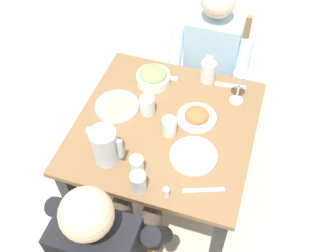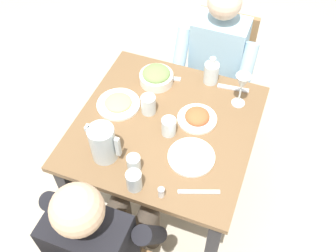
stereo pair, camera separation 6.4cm
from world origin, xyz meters
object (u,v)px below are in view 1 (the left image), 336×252
diner_far (208,70)px  oil_carafe (208,72)px  salt_shaker (166,193)px  salad_bowl (153,77)px  water_glass_far_right (169,126)px  water_glass_near_left (147,105)px  diner_near (111,241)px  chair_far (213,67)px  water_glass_center (138,182)px  dining_table (165,140)px  plate_rice_curry (197,116)px  wine_glass (240,81)px  plate_fries (117,105)px  water_glass_by_pitcher (137,165)px  plate_yoghurt (194,154)px  water_pitcher (105,146)px

diner_far → oil_carafe: diner_far is taller
salt_shaker → oil_carafe: bearing=90.2°
salad_bowl → water_glass_far_right: (0.19, -0.31, 0.01)m
water_glass_near_left → diner_far: bearing=70.1°
diner_near → salad_bowl: size_ratio=6.25×
chair_far → water_glass_center: 1.23m
water_glass_far_right → diner_far: bearing=85.4°
oil_carafe → water_glass_near_left: bearing=-125.7°
salad_bowl → oil_carafe: oil_carafe is taller
dining_table → diner_far: (0.09, 0.59, -0.00)m
plate_rice_curry → wine_glass: wine_glass is taller
salad_bowl → chair_far: bearing=65.7°
plate_fries → water_glass_center: bearing=-56.9°
chair_far → water_glass_by_pitcher: size_ratio=9.61×
plate_yoghurt → salt_shaker: bearing=-104.2°
water_glass_center → plate_rice_curry: bearing=72.9°
plate_fries → salad_bowl: bearing=62.4°
plate_rice_curry → wine_glass: size_ratio=1.02×
plate_rice_curry → diner_far: bearing=96.0°
dining_table → wine_glass: 0.49m
water_glass_by_pitcher → wine_glass: bearing=58.6°
salad_bowl → wine_glass: bearing=-0.0°
water_glass_by_pitcher → salt_shaker: size_ratio=1.64×
diner_near → wine_glass: bearing=67.2°
water_glass_far_right → water_glass_near_left: bearing=146.7°
diner_far → plate_rice_curry: diner_far is taller
chair_far → water_glass_by_pitcher: chair_far is taller
chair_far → wine_glass: (0.22, -0.53, 0.42)m
water_glass_by_pitcher → diner_near: bearing=-93.6°
oil_carafe → water_pitcher: bearing=-116.0°
water_glass_center → salad_bowl: bearing=103.1°
water_glass_by_pitcher → dining_table: bearing=82.7°
chair_far → water_glass_far_right: 0.90m
salad_bowl → plate_yoghurt: bearing=-50.7°
plate_rice_curry → plate_fries: plate_rice_curry is taller
water_pitcher → water_glass_center: (0.19, -0.11, -0.05)m
diner_far → plate_fries: 0.68m
water_glass_far_right → water_glass_near_left: water_glass_near_left is taller
diner_near → diner_far: 1.20m
dining_table → salad_bowl: salad_bowl is taller
salad_bowl → water_glass_near_left: water_glass_near_left is taller
plate_yoghurt → plate_rice_curry: size_ratio=1.11×
wine_glass → water_glass_near_left: bearing=-152.6°
dining_table → plate_fries: plate_fries is taller
water_pitcher → oil_carafe: water_pitcher is taller
plate_yoghurt → water_glass_by_pitcher: size_ratio=2.50×
water_pitcher → plate_rice_curry: size_ratio=0.95×
plate_yoghurt → oil_carafe: 0.53m
plate_fries → salt_shaker: bearing=-46.1°
dining_table → oil_carafe: bearing=71.9°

